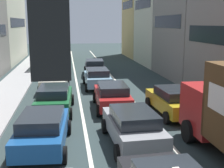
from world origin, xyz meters
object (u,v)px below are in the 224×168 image
at_px(sedan_centre_lane_second, 133,126).
at_px(hatchback_centre_lane_third, 112,95).
at_px(coupe_centre_lane_fourth, 97,77).
at_px(bus_far_queue_secondary, 60,43).
at_px(wagon_left_lane_second, 43,129).
at_px(sedan_right_lane_behind_truck, 173,100).
at_px(sedan_centre_lane_fifth, 95,67).
at_px(sedan_left_lane_fourth, 54,80).
at_px(bus_mid_queue_primary, 57,41).
at_px(sedan_left_lane_third, 54,98).

height_order(sedan_centre_lane_second, hatchback_centre_lane_third, same).
height_order(coupe_centre_lane_fourth, bus_far_queue_secondary, bus_far_queue_secondary).
xyz_separation_m(wagon_left_lane_second, sedan_right_lane_behind_truck, (6.71, 3.54, 0.00)).
distance_m(wagon_left_lane_second, sedan_centre_lane_fifth, 17.30).
bearing_deg(hatchback_centre_lane_third, bus_far_queue_secondary, 7.56).
bearing_deg(sedan_left_lane_fourth, bus_far_queue_secondary, 3.09).
bearing_deg(bus_mid_queue_primary, coupe_centre_lane_fourth, -165.44).
distance_m(wagon_left_lane_second, sedan_left_lane_fourth, 10.71).
bearing_deg(coupe_centre_lane_fourth, sedan_centre_lane_second, -178.27).
xyz_separation_m(wagon_left_lane_second, hatchback_centre_lane_third, (3.58, 5.19, 0.00)).
xyz_separation_m(sedan_centre_lane_second, hatchback_centre_lane_third, (-0.05, 5.31, 0.00)).
height_order(sedan_centre_lane_fifth, bus_far_queue_secondary, bus_far_queue_secondary).
relative_size(sedan_left_lane_fourth, sedan_centre_lane_fifth, 1.00).
distance_m(wagon_left_lane_second, bus_far_queue_secondary, 38.96).
height_order(sedan_left_lane_third, coupe_centre_lane_fourth, same).
distance_m(hatchback_centre_lane_third, sedan_left_lane_third, 3.31).
height_order(sedan_centre_lane_second, wagon_left_lane_second, same).
bearing_deg(sedan_left_lane_third, sedan_right_lane_behind_truck, -99.54).
xyz_separation_m(sedan_centre_lane_second, coupe_centre_lane_fourth, (-0.31, 11.28, 0.00)).
height_order(wagon_left_lane_second, coupe_centre_lane_fourth, same).
xyz_separation_m(sedan_left_lane_fourth, bus_far_queue_secondary, (-0.09, 28.24, 0.96)).
bearing_deg(sedan_centre_lane_fifth, bus_mid_queue_primary, 27.53).
distance_m(sedan_centre_lane_fifth, bus_mid_queue_primary, 9.36).
relative_size(wagon_left_lane_second, sedan_centre_lane_fifth, 1.00).
bearing_deg(bus_mid_queue_primary, bus_far_queue_secondary, 0.82).
bearing_deg(sedan_centre_lane_fifth, wagon_left_lane_second, 171.35).
distance_m(sedan_centre_lane_second, sedan_right_lane_behind_truck, 4.79).
bearing_deg(bus_far_queue_secondary, sedan_left_lane_fourth, 178.65).
height_order(sedan_left_lane_fourth, bus_far_queue_secondary, bus_far_queue_secondary).
xyz_separation_m(wagon_left_lane_second, coupe_centre_lane_fourth, (3.32, 11.15, 0.00)).
distance_m(hatchback_centre_lane_third, coupe_centre_lane_fourth, 5.97).
bearing_deg(sedan_left_lane_fourth, wagon_left_lane_second, -177.46).
bearing_deg(bus_mid_queue_primary, sedan_centre_lane_second, -170.65).
xyz_separation_m(coupe_centre_lane_fourth, sedan_centre_lane_fifth, (0.33, 5.77, 0.00)).
bearing_deg(sedan_right_lane_behind_truck, sedan_left_lane_third, 74.82).
xyz_separation_m(sedan_right_lane_behind_truck, bus_far_queue_secondary, (-6.72, 35.40, 0.96)).
bearing_deg(sedan_left_lane_third, bus_far_queue_secondary, 3.66).
distance_m(sedan_left_lane_fourth, sedan_right_lane_behind_truck, 9.77).
bearing_deg(sedan_left_lane_third, sedan_centre_lane_fifth, -12.62).
height_order(sedan_centre_lane_fifth, bus_mid_queue_primary, bus_mid_queue_primary).
bearing_deg(bus_far_queue_secondary, coupe_centre_lane_fourth, -174.69).
xyz_separation_m(sedan_centre_lane_second, bus_mid_queue_primary, (-3.70, 25.39, 2.03)).
height_order(sedan_left_lane_fourth, sedan_centre_lane_fifth, same).
height_order(hatchback_centre_lane_third, coupe_centre_lane_fourth, same).
relative_size(sedan_centre_lane_second, sedan_centre_lane_fifth, 0.99).
bearing_deg(sedan_left_lane_third, sedan_centre_lane_second, -143.62).
bearing_deg(sedan_right_lane_behind_truck, coupe_centre_lane_fourth, 21.56).
bearing_deg(coupe_centre_lane_fourth, sedan_right_lane_behind_truck, -155.83).
xyz_separation_m(wagon_left_lane_second, sedan_left_lane_fourth, (0.07, 10.71, 0.00)).
xyz_separation_m(coupe_centre_lane_fourth, bus_mid_queue_primary, (-3.39, 14.11, 2.03)).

